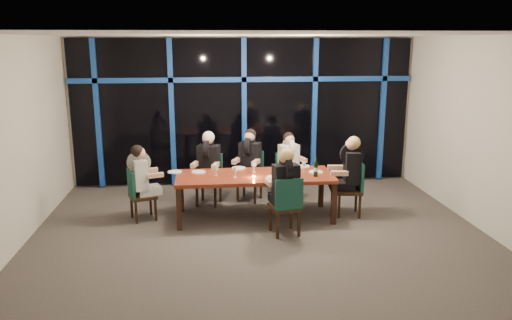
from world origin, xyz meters
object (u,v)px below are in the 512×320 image
Objects in this scene: chair_far_left at (210,176)px; chair_far_mid at (251,173)px; wine_bottle at (316,169)px; diner_end_right at (350,164)px; diner_far_left at (208,158)px; diner_far_right at (289,156)px; dining_table at (255,179)px; diner_end_left at (141,171)px; diner_far_mid at (249,154)px; water_pitcher at (295,169)px; chair_end_right at (353,186)px; chair_near_mid at (287,203)px; chair_far_right at (287,173)px; diner_near_mid at (285,178)px; chair_end_left at (138,192)px.

chair_far_left reaches higher than chair_far_mid.
diner_end_right is at bearing 15.60° from wine_bottle.
diner_far_left is 1.06× the size of diner_far_right.
dining_table is 1.87m from diner_end_left.
water_pitcher is (0.66, -1.08, -0.02)m from diner_far_mid.
diner_end_right is (-0.08, 0.01, 0.37)m from chair_end_right.
dining_table is at bearing -32.10° from chair_far_left.
chair_end_right is 1.10× the size of diner_end_left.
diner_far_right reaches higher than chair_far_left.
diner_end_right is at bearing -6.84° from diner_far_mid.
chair_near_mid is 2.03m from diner_far_left.
chair_far_left is 1.06× the size of chair_far_right.
diner_end_left is at bearing -128.91° from chair_far_left.
diner_far_mid is at bearing 166.00° from diner_far_right.
diner_far_mid is (0.00, 0.96, 0.20)m from dining_table.
diner_end_right is at bearing -90.00° from chair_end_right.
chair_far_right is at bearing -132.45° from chair_end_right.
chair_far_left is 1.09× the size of diner_far_right.
diner_end_right is (1.60, -0.03, 0.21)m from dining_table.
wine_bottle is at bearing -142.44° from chair_near_mid.
dining_table is 3.07× the size of diner_end_left.
chair_far_left is at bearing -65.59° from diner_near_mid.
chair_far_right is 1.23m from water_pitcher.
chair_far_mid is at bearing 118.29° from water_pitcher.
diner_far_left is at bearing 147.22° from water_pitcher.
chair_far_mid is 1.08× the size of diner_end_left.
diner_end_left is (-1.12, -0.75, 0.32)m from chair_far_left.
chair_end_right is at bearing -8.12° from chair_far_mid.
diner_far_right is 0.92× the size of diner_end_right.
diner_end_left reaches higher than water_pitcher.
diner_far_right is 1.11m from water_pitcher.
diner_far_mid is 1.88m from diner_end_right.
diner_end_left reaches higher than chair_near_mid.
water_pitcher is at bearing -110.87° from diner_far_right.
diner_near_mid is (-0.35, -1.82, 0.41)m from chair_far_right.
chair_far_right is at bearing -89.99° from diner_end_left.
dining_table is 2.83× the size of chair_far_mid.
chair_far_mid is 1.35m from water_pitcher.
chair_end_left is 2.85m from diner_far_right.
diner_far_left is at bearing 150.47° from wine_bottle.
diner_end_left is (-1.86, 0.11, 0.15)m from dining_table.
diner_end_left is (-1.89, -0.92, 0.32)m from chair_far_mid.
diner_near_mid is (0.38, -0.77, 0.21)m from dining_table.
diner_far_left reaches higher than wine_bottle.
wine_bottle is at bearing -14.53° from water_pitcher.
chair_far_left reaches higher than chair_end_left.
chair_far_mid reaches higher than dining_table.
dining_table is 2.83× the size of chair_far_left.
chair_far_mid is at bearing -89.13° from chair_near_mid.
dining_table is 2.90× the size of diner_far_left.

